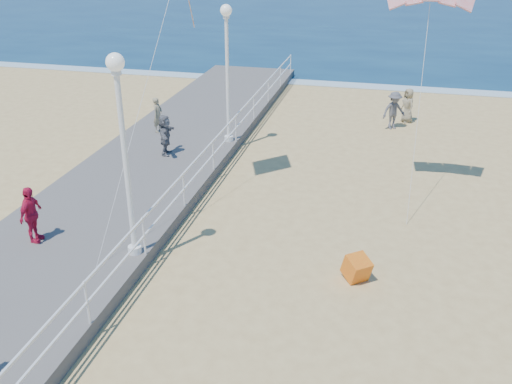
% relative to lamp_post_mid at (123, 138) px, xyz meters
% --- Properties ---
extents(ground, '(160.00, 160.00, 0.00)m').
position_rel_lamp_post_mid_xyz_m(ground, '(5.35, 0.00, -3.66)').
color(ground, '#D5B56F').
rests_on(ground, ground).
extents(surf_line, '(160.00, 1.20, 0.04)m').
position_rel_lamp_post_mid_xyz_m(surf_line, '(5.35, 20.50, -3.63)').
color(surf_line, white).
rests_on(surf_line, ground).
extents(boardwalk, '(5.00, 44.00, 0.40)m').
position_rel_lamp_post_mid_xyz_m(boardwalk, '(-2.15, 0.00, -3.46)').
color(boardwalk, slate).
rests_on(boardwalk, ground).
extents(railing, '(0.05, 42.00, 0.55)m').
position_rel_lamp_post_mid_xyz_m(railing, '(0.30, 0.00, -2.41)').
color(railing, white).
rests_on(railing, boardwalk).
extents(lamp_post_mid, '(0.44, 0.44, 5.32)m').
position_rel_lamp_post_mid_xyz_m(lamp_post_mid, '(0.00, 0.00, 0.00)').
color(lamp_post_mid, white).
rests_on(lamp_post_mid, boardwalk).
extents(lamp_post_far, '(0.44, 0.44, 5.32)m').
position_rel_lamp_post_mid_xyz_m(lamp_post_far, '(0.00, 9.00, 0.00)').
color(lamp_post_far, white).
rests_on(lamp_post_far, boardwalk).
extents(spectator_3, '(0.44, 0.97, 1.62)m').
position_rel_lamp_post_mid_xyz_m(spectator_3, '(-2.95, -0.07, -2.45)').
color(spectator_3, '#C2183E').
rests_on(spectator_3, boardwalk).
extents(spectator_5, '(0.71, 1.49, 1.55)m').
position_rel_lamp_post_mid_xyz_m(spectator_5, '(-1.90, 6.99, -2.49)').
color(spectator_5, slate).
rests_on(spectator_5, boardwalk).
extents(spectator_6, '(0.42, 0.58, 1.47)m').
position_rel_lamp_post_mid_xyz_m(spectator_6, '(-3.20, 9.38, -2.53)').
color(spectator_6, gray).
rests_on(spectator_6, boardwalk).
extents(beach_walker_a, '(1.26, 1.13, 1.70)m').
position_rel_lamp_post_mid_xyz_m(beach_walker_a, '(6.42, 13.32, -2.81)').
color(beach_walker_a, '#505055').
rests_on(beach_walker_a, ground).
extents(beach_walker_c, '(0.84, 0.92, 1.59)m').
position_rel_lamp_post_mid_xyz_m(beach_walker_c, '(7.03, 14.48, -2.87)').
color(beach_walker_c, gray).
rests_on(beach_walker_c, ground).
extents(box_kite, '(0.87, 0.90, 0.74)m').
position_rel_lamp_post_mid_xyz_m(box_kite, '(5.84, 0.70, -3.36)').
color(box_kite, red).
rests_on(box_kite, ground).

